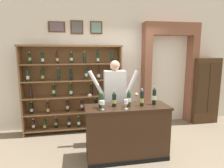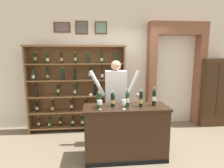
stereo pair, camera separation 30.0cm
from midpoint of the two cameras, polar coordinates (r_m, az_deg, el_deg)
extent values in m
cube|color=#7A6B56|center=(3.79, 0.63, -20.71)|extent=(14.00, 14.00, 0.02)
cube|color=silver|center=(4.99, -3.23, 8.21)|extent=(12.00, 0.16, 3.57)
cube|color=#4C331E|center=(4.91, -17.61, 15.64)|extent=(0.39, 0.02, 0.24)
cube|color=#5E4F5A|center=(4.90, -17.63, 15.65)|extent=(0.31, 0.01, 0.19)
cube|color=#4C331E|center=(4.88, -12.04, 15.91)|extent=(0.30, 0.02, 0.31)
cube|color=#525054|center=(4.87, -12.05, 15.93)|extent=(0.24, 0.01, 0.25)
cube|color=#4C331E|center=(4.89, -6.45, 16.04)|extent=(0.29, 0.02, 0.30)
cube|color=slate|center=(4.88, -6.43, 16.06)|extent=(0.23, 0.01, 0.24)
cube|color=brown|center=(4.81, -26.45, -2.03)|extent=(0.03, 0.32, 2.04)
cube|color=brown|center=(4.70, 0.44, -1.25)|extent=(0.03, 0.32, 2.04)
cube|color=brown|center=(4.77, -13.08, -1.34)|extent=(2.24, 0.02, 2.04)
cube|color=brown|center=(4.88, -12.74, -12.23)|extent=(2.18, 0.30, 0.02)
cylinder|color=black|center=(4.97, -23.60, -11.09)|extent=(0.07, 0.07, 0.19)
sphere|color=black|center=(4.94, -23.68, -9.96)|extent=(0.07, 0.07, 0.07)
cylinder|color=black|center=(4.93, -23.70, -9.63)|extent=(0.03, 0.03, 0.07)
cylinder|color=#99999E|center=(4.92, -23.72, -9.34)|extent=(0.03, 0.03, 0.03)
cylinder|color=beige|center=(4.97, -23.59, -11.20)|extent=(0.07, 0.07, 0.06)
cylinder|color=black|center=(4.90, -20.74, -11.17)|extent=(0.07, 0.07, 0.20)
sphere|color=black|center=(4.86, -20.82, -10.01)|extent=(0.07, 0.07, 0.07)
cylinder|color=black|center=(4.85, -20.84, -9.74)|extent=(0.03, 0.03, 0.06)
cylinder|color=black|center=(4.85, -20.85, -9.53)|extent=(0.03, 0.03, 0.03)
cylinder|color=tan|center=(4.91, -20.72, -11.50)|extent=(0.07, 0.07, 0.06)
cylinder|color=black|center=(4.91, -17.77, -10.99)|extent=(0.07, 0.07, 0.19)
sphere|color=black|center=(4.87, -17.83, -9.87)|extent=(0.07, 0.07, 0.07)
cylinder|color=black|center=(4.87, -17.85, -9.56)|extent=(0.03, 0.03, 0.07)
cylinder|color=#99999E|center=(4.86, -17.86, -9.29)|extent=(0.03, 0.03, 0.03)
cylinder|color=tan|center=(4.91, -17.77, -10.96)|extent=(0.07, 0.07, 0.06)
cylinder|color=black|center=(4.84, -14.20, -11.10)|extent=(0.07, 0.07, 0.19)
sphere|color=black|center=(4.81, -14.25, -9.97)|extent=(0.07, 0.07, 0.07)
cylinder|color=black|center=(4.80, -14.26, -9.69)|extent=(0.03, 0.03, 0.06)
cylinder|color=black|center=(4.80, -14.27, -9.47)|extent=(0.03, 0.03, 0.03)
cylinder|color=silver|center=(4.84, -14.20, -11.02)|extent=(0.07, 0.07, 0.06)
cylinder|color=black|center=(4.81, -11.46, -11.06)|extent=(0.07, 0.07, 0.21)
sphere|color=black|center=(4.77, -11.50, -9.82)|extent=(0.07, 0.07, 0.07)
cylinder|color=black|center=(4.76, -11.52, -9.51)|extent=(0.03, 0.03, 0.07)
cylinder|color=#B79338|center=(4.76, -11.53, -9.24)|extent=(0.04, 0.04, 0.03)
cylinder|color=silver|center=(4.81, -11.46, -11.07)|extent=(0.07, 0.07, 0.07)
cylinder|color=black|center=(4.81, -8.04, -10.97)|extent=(0.07, 0.07, 0.21)
sphere|color=black|center=(4.77, -8.07, -9.75)|extent=(0.07, 0.07, 0.07)
cylinder|color=black|center=(4.76, -8.08, -9.46)|extent=(0.03, 0.03, 0.06)
cylinder|color=#99999E|center=(4.76, -8.09, -9.22)|extent=(0.03, 0.03, 0.03)
cylinder|color=black|center=(4.81, -8.04, -11.04)|extent=(0.07, 0.07, 0.07)
cylinder|color=#19381E|center=(4.82, -4.62, -10.83)|extent=(0.07, 0.07, 0.21)
sphere|color=#19381E|center=(4.79, -4.64, -9.62)|extent=(0.07, 0.07, 0.07)
cylinder|color=#19381E|center=(4.78, -4.65, -9.36)|extent=(0.03, 0.03, 0.06)
cylinder|color=#B79338|center=(4.77, -4.65, -9.14)|extent=(0.03, 0.03, 0.03)
cylinder|color=silver|center=(4.83, -4.62, -10.91)|extent=(0.07, 0.07, 0.07)
cylinder|color=black|center=(4.90, -1.45, -10.49)|extent=(0.07, 0.07, 0.20)
sphere|color=black|center=(4.87, -1.46, -9.31)|extent=(0.07, 0.07, 0.07)
cylinder|color=black|center=(4.86, -1.46, -9.03)|extent=(0.03, 0.03, 0.06)
cylinder|color=black|center=(4.85, -1.46, -8.79)|extent=(0.04, 0.04, 0.03)
cylinder|color=tan|center=(4.91, -1.45, -10.74)|extent=(0.07, 0.07, 0.06)
cube|color=brown|center=(4.76, -12.91, -8.01)|extent=(2.18, 0.30, 0.03)
cylinder|color=black|center=(4.89, -24.11, -6.71)|extent=(0.07, 0.07, 0.21)
sphere|color=black|center=(4.86, -24.20, -5.45)|extent=(0.07, 0.07, 0.07)
cylinder|color=black|center=(4.85, -24.22, -5.14)|extent=(0.03, 0.03, 0.06)
cylinder|color=#B79338|center=(4.85, -24.24, -4.88)|extent=(0.03, 0.03, 0.03)
cylinder|color=silver|center=(4.89, -24.09, -6.97)|extent=(0.07, 0.07, 0.07)
cylinder|color=black|center=(4.75, -19.97, -6.78)|extent=(0.07, 0.07, 0.23)
sphere|color=black|center=(4.72, -20.05, -5.38)|extent=(0.07, 0.07, 0.07)
cylinder|color=black|center=(4.71, -20.08, -4.97)|extent=(0.03, 0.03, 0.08)
cylinder|color=#99999E|center=(4.71, -20.10, -4.60)|extent=(0.03, 0.03, 0.03)
cylinder|color=tan|center=(4.76, -19.95, -7.15)|extent=(0.07, 0.07, 0.07)
cylinder|color=black|center=(4.77, -14.63, -6.45)|extent=(0.07, 0.07, 0.23)
sphere|color=black|center=(4.74, -14.70, -5.05)|extent=(0.07, 0.07, 0.07)
cylinder|color=black|center=(4.73, -14.71, -4.67)|extent=(0.03, 0.03, 0.08)
cylinder|color=#99999E|center=(4.72, -14.73, -4.34)|extent=(0.03, 0.03, 0.03)
cylinder|color=silver|center=(4.77, -14.63, -6.56)|extent=(0.07, 0.07, 0.07)
cylinder|color=black|center=(4.75, -10.58, -6.40)|extent=(0.07, 0.07, 0.23)
sphere|color=black|center=(4.71, -10.62, -5.01)|extent=(0.07, 0.07, 0.07)
cylinder|color=black|center=(4.71, -10.63, -4.75)|extent=(0.03, 0.03, 0.06)
cylinder|color=#99999E|center=(4.70, -10.64, -4.55)|extent=(0.03, 0.03, 0.03)
cylinder|color=silver|center=(4.74, -10.58, -6.30)|extent=(0.07, 0.07, 0.07)
cylinder|color=black|center=(4.75, -6.67, -6.27)|extent=(0.07, 0.07, 0.23)
sphere|color=black|center=(4.72, -6.70, -4.89)|extent=(0.07, 0.07, 0.07)
cylinder|color=black|center=(4.71, -6.71, -4.54)|extent=(0.03, 0.03, 0.07)
cylinder|color=#99999E|center=(4.71, -6.72, -4.23)|extent=(0.03, 0.03, 0.03)
cylinder|color=tan|center=(4.75, -6.67, -6.31)|extent=(0.07, 0.07, 0.07)
cylinder|color=black|center=(4.78, -1.60, -6.15)|extent=(0.07, 0.07, 0.22)
sphere|color=black|center=(4.75, -1.61, -4.81)|extent=(0.07, 0.07, 0.07)
cylinder|color=black|center=(4.74, -1.61, -4.48)|extent=(0.03, 0.03, 0.07)
cylinder|color=maroon|center=(4.74, -1.61, -4.19)|extent=(0.04, 0.04, 0.03)
cylinder|color=silver|center=(4.78, -1.60, -6.34)|extent=(0.07, 0.07, 0.07)
cube|color=brown|center=(4.66, -13.08, -3.58)|extent=(2.18, 0.30, 0.02)
cylinder|color=black|center=(4.73, -24.31, -2.39)|extent=(0.07, 0.07, 0.24)
sphere|color=black|center=(4.71, -24.41, -0.93)|extent=(0.07, 0.07, 0.07)
cylinder|color=black|center=(4.70, -24.44, -0.56)|extent=(0.03, 0.03, 0.07)
cylinder|color=black|center=(4.70, -24.46, -0.24)|extent=(0.03, 0.03, 0.03)
cylinder|color=black|center=(4.73, -24.31, -2.32)|extent=(0.07, 0.07, 0.08)
cylinder|color=black|center=(4.71, -18.42, -2.12)|extent=(0.07, 0.07, 0.23)
sphere|color=black|center=(4.68, -18.50, -0.68)|extent=(0.07, 0.07, 0.07)
cylinder|color=black|center=(4.68, -18.52, -0.38)|extent=(0.03, 0.03, 0.06)
cylinder|color=#B79338|center=(4.68, -18.53, -0.13)|extent=(0.03, 0.03, 0.03)
cylinder|color=beige|center=(4.71, -18.42, -2.13)|extent=(0.07, 0.07, 0.07)
cylinder|color=#19381E|center=(4.64, -13.71, -1.99)|extent=(0.07, 0.07, 0.24)
sphere|color=#19381E|center=(4.62, -13.77, -0.47)|extent=(0.07, 0.07, 0.07)
cylinder|color=#19381E|center=(4.61, -13.79, -0.04)|extent=(0.03, 0.03, 0.08)
cylinder|color=#B79338|center=(4.61, -13.81, 0.34)|extent=(0.03, 0.03, 0.03)
cylinder|color=silver|center=(4.65, -13.70, -2.38)|extent=(0.07, 0.07, 0.08)
cylinder|color=black|center=(4.63, -7.87, -1.92)|extent=(0.07, 0.07, 0.22)
sphere|color=black|center=(4.61, -7.90, -0.49)|extent=(0.07, 0.07, 0.07)
cylinder|color=black|center=(4.61, -7.91, -0.15)|extent=(0.03, 0.03, 0.07)
cylinder|color=#B79338|center=(4.60, -7.92, 0.16)|extent=(0.04, 0.04, 0.03)
cylinder|color=black|center=(4.64, -7.86, -2.15)|extent=(0.07, 0.07, 0.07)
cylinder|color=black|center=(4.71, -1.98, -1.54)|extent=(0.07, 0.07, 0.24)
sphere|color=black|center=(4.69, -1.99, -0.03)|extent=(0.07, 0.07, 0.07)
cylinder|color=black|center=(4.69, -1.99, 0.27)|extent=(0.03, 0.03, 0.06)
cylinder|color=#B79338|center=(4.68, -1.99, 0.53)|extent=(0.04, 0.04, 0.03)
cylinder|color=silver|center=(4.72, -1.98, -1.94)|extent=(0.07, 0.07, 0.08)
cube|color=brown|center=(4.59, -13.26, 1.01)|extent=(2.18, 0.30, 0.02)
cylinder|color=#19381E|center=(4.69, -25.14, 2.11)|extent=(0.07, 0.07, 0.23)
sphere|color=#19381E|center=(4.68, -25.24, 3.58)|extent=(0.07, 0.07, 0.07)
cylinder|color=#19381E|center=(4.67, -25.27, 4.01)|extent=(0.03, 0.03, 0.08)
cylinder|color=black|center=(4.67, -25.30, 4.39)|extent=(0.03, 0.03, 0.03)
cylinder|color=silver|center=(4.69, -25.11, 1.71)|extent=(0.07, 0.07, 0.07)
cylinder|color=black|center=(4.66, -21.37, 2.28)|extent=(0.07, 0.07, 0.23)
sphere|color=black|center=(4.65, -21.46, 3.73)|extent=(0.07, 0.07, 0.07)
cylinder|color=black|center=(4.64, -21.49, 4.16)|extent=(0.03, 0.03, 0.08)
cylinder|color=maroon|center=(4.64, -21.51, 4.53)|extent=(0.03, 0.03, 0.03)
cylinder|color=tan|center=(4.66, -21.35, 1.89)|extent=(0.07, 0.07, 0.07)
cylinder|color=black|center=(4.56, -17.17, 2.31)|extent=(0.07, 0.07, 0.22)
sphere|color=black|center=(4.55, -17.24, 3.73)|extent=(0.07, 0.07, 0.07)
cylinder|color=black|center=(4.55, -17.26, 4.16)|extent=(0.03, 0.03, 0.08)
cylinder|color=#99999E|center=(4.54, -17.28, 4.54)|extent=(0.03, 0.03, 0.03)
cylinder|color=black|center=(4.56, -17.15, 1.99)|extent=(0.07, 0.07, 0.07)
cylinder|color=black|center=(4.54, -13.76, 2.44)|extent=(0.07, 0.07, 0.22)
sphere|color=black|center=(4.53, -13.82, 3.89)|extent=(0.07, 0.07, 0.07)
cylinder|color=black|center=(4.52, -13.83, 4.31)|extent=(0.03, 0.03, 0.08)
cylinder|color=navy|center=(4.52, -13.85, 4.67)|extent=(0.03, 0.03, 0.03)
cylinder|color=black|center=(4.54, -13.76, 2.40)|extent=(0.07, 0.07, 0.07)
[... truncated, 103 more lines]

